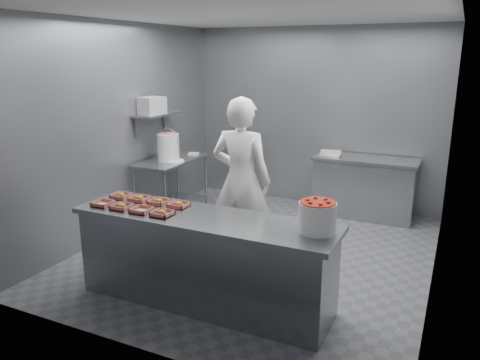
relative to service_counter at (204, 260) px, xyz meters
The scene contains 24 objects.
floor 1.42m from the service_counter, 90.00° to the left, with size 4.50×4.50×0.00m, color #4C4C51.
ceiling 2.71m from the service_counter, 90.00° to the left, with size 4.50×4.50×0.00m, color white.
wall_back 3.72m from the service_counter, 90.00° to the left, with size 4.00×0.04×2.80m, color slate.
wall_left 2.59m from the service_counter, 145.98° to the left, with size 0.04×4.50×2.80m, color slate.
wall_right 2.59m from the service_counter, 34.02° to the left, with size 0.04×4.50×2.80m, color slate.
service_counter is the anchor object (origin of this frame).
prep_table 2.56m from the service_counter, 130.24° to the left, with size 0.60×1.20×0.90m.
back_counter 3.37m from the service_counter, 74.52° to the left, with size 1.50×0.60×0.90m.
wall_shelf 2.88m from the service_counter, 133.03° to the left, with size 0.35×0.90×0.03m, color slate.
tray_0 1.19m from the service_counter, behind, with size 0.19×0.18×0.04m.
tray_1 0.98m from the service_counter, behind, with size 0.19×0.18×0.06m.
tray_2 0.78m from the service_counter, 166.54° to the right, with size 0.19×0.18×0.04m.
tray_3 0.61m from the service_counter, 158.46° to the right, with size 0.19×0.18×0.06m.
tray_4 1.19m from the service_counter, behind, with size 0.19×0.18×0.06m.
tray_5 0.98m from the service_counter, behind, with size 0.19×0.18×0.06m.
tray_6 0.78m from the service_counter, 166.60° to the left, with size 0.19×0.18×0.06m.
tray_7 0.61m from the service_counter, 158.45° to the left, with size 0.19×0.18×0.06m.
worker 1.21m from the service_counter, 96.14° to the left, with size 0.70×0.46×1.93m, color white.
strawberry_tub 1.23m from the service_counter, ahead, with size 0.32×0.32×0.27m.
glaze_bucket 2.54m from the service_counter, 131.21° to the left, with size 0.32×0.31×0.47m.
bucket_lid 2.41m from the service_counter, 129.56° to the left, with size 0.28×0.28×0.02m, color silver.
rag 2.87m from the service_counter, 122.64° to the left, with size 0.15×0.13×0.02m, color #CCB28C.
appliance 2.83m from the service_counter, 135.57° to the left, with size 0.28×0.32×0.24m, color gray.
paper_stack 3.31m from the service_counter, 83.49° to the left, with size 0.30×0.22×0.06m, color silver.
Camera 1 is at (2.10, -4.97, 2.38)m, focal length 35.00 mm.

